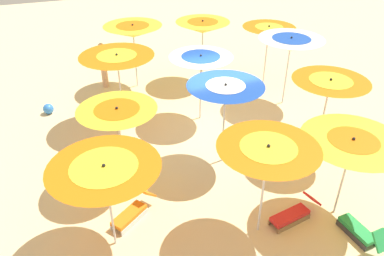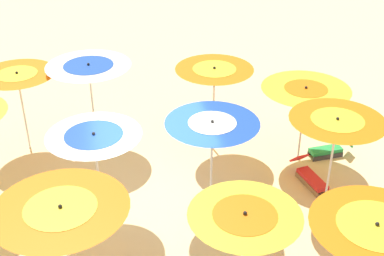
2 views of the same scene
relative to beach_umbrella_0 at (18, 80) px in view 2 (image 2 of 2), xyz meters
name	(u,v)px [view 2 (image 2 of 2)]	position (x,y,z in m)	size (l,w,h in m)	color
ground	(155,212)	(3.00, -3.46, -2.10)	(39.29, 39.29, 0.04)	beige
beach_umbrella_0	(18,80)	(0.00, 0.00, 0.00)	(2.01, 2.01, 2.31)	silver
beach_umbrella_3	(89,72)	(1.82, -0.22, 0.14)	(2.21, 2.21, 2.48)	silver
beach_umbrella_4	(95,143)	(1.81, -3.45, -0.06)	(2.01, 2.01, 2.28)	silver
beach_umbrella_5	(62,215)	(1.18, -5.95, 0.12)	(2.30, 2.30, 2.42)	silver
beach_umbrella_6	(214,75)	(4.97, -1.04, 0.15)	(2.02, 2.02, 2.46)	silver
beach_umbrella_7	(212,131)	(4.27, -3.73, 0.10)	(2.02, 2.02, 2.45)	silver
beach_umbrella_8	(244,224)	(4.17, -6.52, -0.10)	(1.95, 1.95, 2.24)	silver
beach_umbrella_9	(305,94)	(7.09, -2.02, -0.13)	(2.24, 2.24, 2.16)	silver
beach_umbrella_10	(336,128)	(6.96, -4.03, 0.03)	(2.08, 2.08, 2.38)	silver
beach_umbrella_11	(375,232)	(6.22, -7.16, -0.10)	(2.22, 2.22, 2.19)	silver
lounger_0	(329,149)	(7.96, -2.02, -1.87)	(1.20, 0.43, 0.61)	#333338
lounger_1	(310,176)	(6.97, -3.11, -1.88)	(0.57, 1.38, 0.59)	olive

